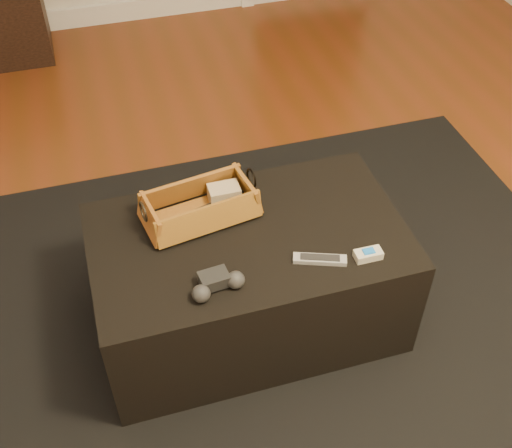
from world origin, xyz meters
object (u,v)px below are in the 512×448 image
object	(u,v)px
tv_remote	(197,216)
silver_remote	(320,259)
cream_gadget	(368,254)
game_controller	(217,284)
wicker_basket	(200,207)
ottoman	(249,279)

from	to	relation	value
tv_remote	silver_remote	bearing A→B (deg)	-56.74
cream_gadget	game_controller	bearing A→B (deg)	179.23
tv_remote	wicker_basket	distance (m)	0.03
ottoman	cream_gadget	bearing A→B (deg)	-31.75
ottoman	cream_gadget	size ratio (longest dim) A/B	11.84
game_controller	ottoman	bearing A→B (deg)	52.32
ottoman	wicker_basket	world-z (taller)	wicker_basket
wicker_basket	game_controller	world-z (taller)	wicker_basket
ottoman	wicker_basket	distance (m)	0.31
wicker_basket	cream_gadget	bearing A→B (deg)	-35.91
wicker_basket	game_controller	bearing A→B (deg)	-94.35
ottoman	game_controller	world-z (taller)	game_controller
tv_remote	game_controller	bearing A→B (deg)	-107.03
tv_remote	silver_remote	xyz separation A→B (m)	(0.32, -0.28, -0.01)
tv_remote	game_controller	distance (m)	0.30
tv_remote	cream_gadget	xyz separation A→B (m)	(0.46, -0.31, -0.01)
ottoman	game_controller	distance (m)	0.34
ottoman	silver_remote	distance (m)	0.33
tv_remote	wicker_basket	size ratio (longest dim) A/B	0.49
ottoman	tv_remote	bearing A→B (deg)	142.65
silver_remote	cream_gadget	size ratio (longest dim) A/B	1.94
wicker_basket	silver_remote	size ratio (longest dim) A/B	2.40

